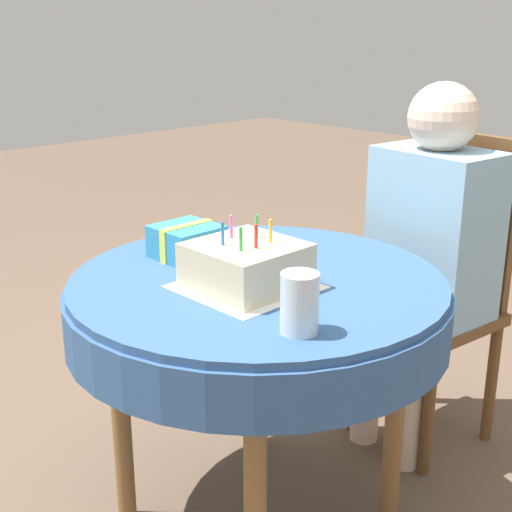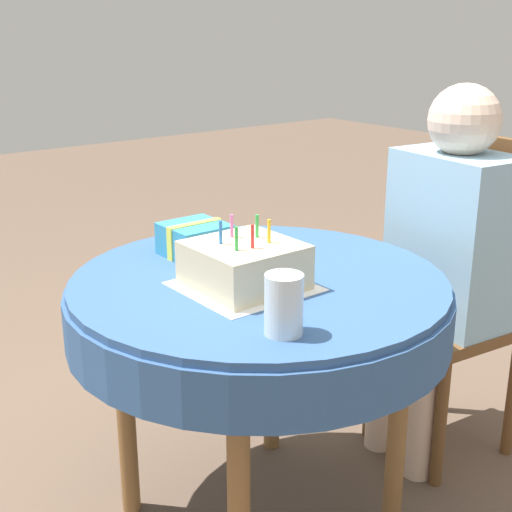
% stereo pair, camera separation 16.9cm
% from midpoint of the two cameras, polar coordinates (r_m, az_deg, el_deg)
% --- Properties ---
extents(dining_table, '(0.94, 0.94, 0.71)m').
position_cam_midpoint_polar(dining_table, '(1.77, 2.96, -4.46)').
color(dining_table, '#335689').
rests_on(dining_table, ground_plane).
extents(chair, '(0.40, 0.40, 0.98)m').
position_cam_midpoint_polar(chair, '(2.30, 18.44, -2.84)').
color(chair, brown).
rests_on(chair, ground_plane).
extents(person, '(0.38, 0.35, 1.14)m').
position_cam_midpoint_polar(person, '(2.18, 17.31, 1.02)').
color(person, beige).
rests_on(person, ground_plane).
extents(napkin, '(0.28, 0.28, 0.00)m').
position_cam_midpoint_polar(napkin, '(1.68, 1.95, -2.50)').
color(napkin, white).
rests_on(napkin, dining_table).
extents(birthday_cake, '(0.23, 0.23, 0.16)m').
position_cam_midpoint_polar(birthday_cake, '(1.66, 1.98, -0.76)').
color(birthday_cake, beige).
rests_on(birthday_cake, dining_table).
extents(drinking_glass, '(0.08, 0.08, 0.13)m').
position_cam_midpoint_polar(drinking_glass, '(1.41, 5.68, -3.95)').
color(drinking_glass, silver).
rests_on(drinking_glass, dining_table).
extents(gift_box, '(0.15, 0.16, 0.09)m').
position_cam_midpoint_polar(gift_box, '(1.89, -2.36, 1.29)').
color(gift_box, teal).
rests_on(gift_box, dining_table).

